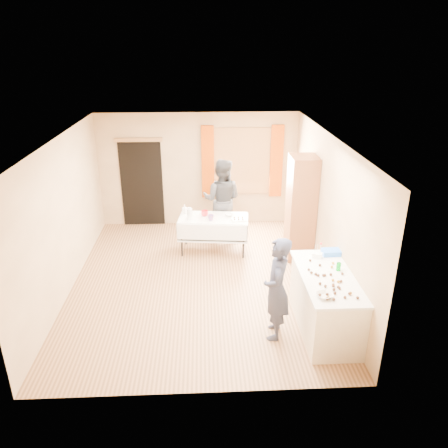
{
  "coord_description": "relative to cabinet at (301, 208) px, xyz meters",
  "views": [
    {
      "loc": [
        0.11,
        -6.94,
        4.04
      ],
      "look_at": [
        0.45,
        0.0,
        1.11
      ],
      "focal_mm": 35.0,
      "sensor_mm": 36.0,
      "label": 1
    }
  ],
  "objects": [
    {
      "name": "girl",
      "position": [
        -0.87,
        -2.52,
        -0.25
      ],
      "size": [
        0.69,
        0.56,
        1.56
      ],
      "primitive_type": "imported",
      "rotation": [
        0.0,
        0.0,
        -1.74
      ],
      "color": "#21263E",
      "rests_on": "floor"
    },
    {
      "name": "window_frame",
      "position": [
        -0.99,
        1.83,
        0.47
      ],
      "size": [
        1.32,
        0.06,
        1.52
      ],
      "primitive_type": "cube",
      "color": "olive",
      "rests_on": "wall_back"
    },
    {
      "name": "wall_left",
      "position": [
        -4.25,
        -0.89,
        0.27
      ],
      "size": [
        0.02,
        5.5,
        2.6
      ],
      "primitive_type": "cube",
      "color": "tan",
      "rests_on": "floor"
    },
    {
      "name": "cake_balls",
      "position": [
        -0.14,
        -2.62,
        -0.1
      ],
      "size": [
        0.52,
        1.14,
        0.04
      ],
      "color": "#3F2314",
      "rests_on": "counter"
    },
    {
      "name": "party_table",
      "position": [
        -1.69,
        0.32,
        -0.59
      ],
      "size": [
        1.47,
        0.87,
        0.75
      ],
      "rotation": [
        0.0,
        0.0,
        -0.11
      ],
      "color": "black",
      "rests_on": "floor"
    },
    {
      "name": "pitcher",
      "position": [
        -2.16,
        0.25,
        -0.17
      ],
      "size": [
        0.14,
        0.14,
        0.22
      ],
      "primitive_type": "cylinder",
      "rotation": [
        0.0,
        0.0,
        -0.36
      ],
      "color": "silver",
      "rests_on": "party_table"
    },
    {
      "name": "foam_block",
      "position": [
        -0.13,
        -1.84,
        -0.08
      ],
      "size": [
        0.18,
        0.15,
        0.08
      ],
      "primitive_type": "cube",
      "rotation": [
        0.0,
        0.0,
        -0.41
      ],
      "color": "white",
      "rests_on": "counter"
    },
    {
      "name": "ceiling",
      "position": [
        -1.99,
        -0.89,
        1.58
      ],
      "size": [
        4.5,
        5.5,
        0.02
      ],
      "primitive_type": "cube",
      "color": "white",
      "rests_on": "floor"
    },
    {
      "name": "curtain_right",
      "position": [
        -0.21,
        1.78,
        0.47
      ],
      "size": [
        0.28,
        0.06,
        1.65
      ],
      "primitive_type": "cube",
      "color": "#AF4105",
      "rests_on": "wall_back"
    },
    {
      "name": "wall_right",
      "position": [
        0.27,
        -0.89,
        0.27
      ],
      "size": [
        0.02,
        5.5,
        2.6
      ],
      "primitive_type": "cube",
      "color": "tan",
      "rests_on": "floor"
    },
    {
      "name": "blue_basket",
      "position": [
        0.12,
        -1.74,
        -0.08
      ],
      "size": [
        0.31,
        0.21,
        0.08
      ],
      "primitive_type": "cube",
      "rotation": [
        0.0,
        0.0,
        0.04
      ],
      "color": "#2E75F3",
      "rests_on": "counter"
    },
    {
      "name": "door_lintel",
      "position": [
        -3.29,
        1.81,
        0.99
      ],
      "size": [
        1.05,
        0.06,
        0.08
      ],
      "primitive_type": "cube",
      "color": "olive",
      "rests_on": "wall_back"
    },
    {
      "name": "floor",
      "position": [
        -1.99,
        -0.89,
        -1.04
      ],
      "size": [
        4.5,
        5.5,
        0.02
      ],
      "primitive_type": "cube",
      "color": "#9E7047",
      "rests_on": "ground"
    },
    {
      "name": "cup_rainbow",
      "position": [
        -1.75,
        0.17,
        -0.23
      ],
      "size": [
        0.17,
        0.17,
        0.11
      ],
      "primitive_type": "imported",
      "rotation": [
        0.0,
        0.0,
        0.21
      ],
      "color": "red",
      "rests_on": "party_table"
    },
    {
      "name": "pastry_tray",
      "position": [
        -1.2,
        0.16,
        -0.27
      ],
      "size": [
        0.31,
        0.24,
        0.02
      ],
      "primitive_type": "cube",
      "rotation": [
        0.0,
        0.0,
        0.16
      ],
      "color": "white",
      "rests_on": "party_table"
    },
    {
      "name": "doorway",
      "position": [
        -3.29,
        1.84,
        -0.03
      ],
      "size": [
        0.95,
        0.04,
        2.0
      ],
      "primitive_type": "cube",
      "color": "black",
      "rests_on": "floor"
    },
    {
      "name": "woman",
      "position": [
        -1.49,
        0.99,
        -0.15
      ],
      "size": [
        1.21,
        1.11,
        1.77
      ],
      "primitive_type": "imported",
      "rotation": [
        0.0,
        0.0,
        2.87
      ],
      "color": "black",
      "rests_on": "floor"
    },
    {
      "name": "mixing_bowl",
      "position": [
        -0.31,
        -2.96,
        -0.1
      ],
      "size": [
        0.36,
        0.36,
        0.05
      ],
      "primitive_type": "imported",
      "rotation": [
        0.0,
        0.0,
        0.37
      ],
      "color": "white",
      "rests_on": "counter"
    },
    {
      "name": "wall_front",
      "position": [
        -1.99,
        -3.65,
        0.27
      ],
      "size": [
        4.5,
        0.02,
        2.6
      ],
      "primitive_type": "cube",
      "color": "tan",
      "rests_on": "floor"
    },
    {
      "name": "curtain_left",
      "position": [
        -1.77,
        1.78,
        0.47
      ],
      "size": [
        0.28,
        0.06,
        1.65
      ],
      "primitive_type": "cube",
      "color": "#AF4105",
      "rests_on": "wall_back"
    },
    {
      "name": "counter",
      "position": [
        -0.1,
        -2.4,
        -0.58
      ],
      "size": [
        0.8,
        1.68,
        0.91
      ],
      "color": "beige",
      "rests_on": "floor"
    },
    {
      "name": "wall_back",
      "position": [
        -1.99,
        1.87,
        0.27
      ],
      "size": [
        4.5,
        0.02,
        2.6
      ],
      "primitive_type": "cube",
      "color": "tan",
      "rests_on": "floor"
    },
    {
      "name": "cup_red",
      "position": [
        -1.87,
        0.41,
        -0.23
      ],
      "size": [
        0.26,
        0.26,
        0.12
      ],
      "primitive_type": "imported",
      "rotation": [
        0.0,
        0.0,
        -0.45
      ],
      "color": "red",
      "rests_on": "party_table"
    },
    {
      "name": "soda_can",
      "position": [
        0.08,
        -2.25,
        -0.06
      ],
      "size": [
        0.07,
        0.07,
        0.12
      ],
      "primitive_type": "cylinder",
      "rotation": [
        0.0,
        0.0,
        -0.01
      ],
      "color": "#038F15",
      "rests_on": "counter"
    },
    {
      "name": "chair",
      "position": [
        -1.47,
        1.39,
        -0.74
      ],
      "size": [
        0.53,
        0.53,
        1.0
      ],
      "rotation": [
        0.0,
        0.0,
        -0.39
      ],
      "color": "black",
      "rests_on": "floor"
    },
    {
      "name": "small_bowl",
      "position": [
        -1.37,
        0.38,
        -0.26
      ],
      "size": [
        0.23,
        0.23,
        0.05
      ],
      "primitive_type": "imported",
      "rotation": [
        0.0,
        0.0,
        -0.22
      ],
      "color": "white",
      "rests_on": "party_table"
    },
    {
      "name": "bottle",
      "position": [
        -2.27,
        0.58,
        -0.19
      ],
      "size": [
        0.15,
        0.15,
        0.19
      ],
      "primitive_type": "imported",
      "rotation": [
        0.0,
        0.0,
        -0.4
      ],
      "color": "white",
      "rests_on": "party_table"
    },
    {
      "name": "cabinet",
      "position": [
        0.0,
        0.0,
        0.0
      ],
      "size": [
        0.5,
        0.6,
        2.07
      ],
      "primitive_type": "cube",
      "color": "brown",
      "rests_on": "floor"
    },
    {
      "name": "window_pane",
      "position": [
        -0.99,
        1.82,
        0.47
      ],
      "size": [
        1.2,
        0.02,
        1.4
      ],
      "primitive_type": "cube",
      "color": "white",
      "rests_on": "wall_back"
    }
  ]
}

